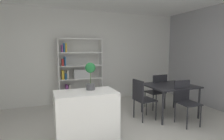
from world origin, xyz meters
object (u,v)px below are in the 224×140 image
object	(u,v)px
open_bookshelf	(78,73)
dining_table	(170,88)
kitchen_island	(86,117)
potted_plant_on_island	(90,73)
dining_chair_near	(185,98)
dining_chair_far	(157,89)
dining_chair_island_side	(141,96)

from	to	relation	value
open_bookshelf	dining_table	bearing A→B (deg)	-40.55
kitchen_island	potted_plant_on_island	distance (m)	0.76
dining_chair_near	dining_chair_far	bearing A→B (deg)	92.37
open_bookshelf	dining_chair_island_side	bearing A→B (deg)	-55.32
kitchen_island	dining_chair_island_side	distance (m)	1.51
potted_plant_on_island	dining_chair_near	distance (m)	2.17
dining_chair_island_side	dining_chair_near	world-z (taller)	dining_chair_near
open_bookshelf	dining_table	size ratio (longest dim) A/B	1.70
kitchen_island	dining_chair_near	world-z (taller)	dining_chair_near
dining_table	dining_chair_far	bearing A→B (deg)	89.26
dining_chair_far	dining_chair_near	size ratio (longest dim) A/B	1.01
open_bookshelf	dining_chair_near	distance (m)	2.92
potted_plant_on_island	dining_table	size ratio (longest dim) A/B	0.43
dining_table	dining_chair_near	xyz separation A→B (m)	(0.00, -0.51, -0.13)
potted_plant_on_island	open_bookshelf	xyz separation A→B (m)	(0.14, 2.07, -0.26)
dining_chair_near	dining_table	bearing A→B (deg)	92.97
dining_chair_island_side	potted_plant_on_island	bearing A→B (deg)	103.76
open_bookshelf	dining_chair_far	xyz separation A→B (m)	(1.93, -1.14, -0.38)
kitchen_island	dining_chair_far	bearing A→B (deg)	25.47
kitchen_island	open_bookshelf	world-z (taller)	open_bookshelf
dining_chair_far	dining_chair_near	distance (m)	1.02
dining_chair_island_side	dining_chair_near	distance (m)	0.93
kitchen_island	dining_chair_island_side	size ratio (longest dim) A/B	1.12
kitchen_island	dining_chair_far	xyz separation A→B (m)	(2.19, 1.05, 0.11)
kitchen_island	dining_chair_near	size ratio (longest dim) A/B	1.12
dining_chair_far	dining_chair_island_side	bearing A→B (deg)	29.50
open_bookshelf	dining_table	world-z (taller)	open_bookshelf
open_bookshelf	dining_chair_island_side	distance (m)	2.05
dining_chair_far	dining_chair_near	xyz separation A→B (m)	(-0.00, -1.02, 0.00)
dining_table	potted_plant_on_island	bearing A→B (deg)	-168.47
dining_chair_island_side	open_bookshelf	bearing A→B (deg)	30.58
kitchen_island	dining_chair_near	distance (m)	2.19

